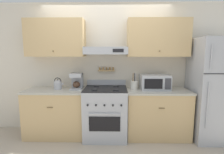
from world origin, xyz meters
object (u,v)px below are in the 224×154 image
(coffee_maker, at_px, (77,81))
(utensil_crock, at_px, (134,85))
(tea_kettle, at_px, (58,84))
(refrigerator, at_px, (214,89))
(stove_range, at_px, (106,112))
(microwave, at_px, (155,82))

(coffee_maker, height_order, utensil_crock, utensil_crock)
(utensil_crock, bearing_deg, tea_kettle, -180.00)
(refrigerator, bearing_deg, utensil_crock, 175.95)
(tea_kettle, bearing_deg, utensil_crock, 0.00)
(tea_kettle, xyz_separation_m, utensil_crock, (1.45, 0.00, -0.01))
(stove_range, xyz_separation_m, utensil_crock, (0.53, 0.09, 0.51))
(refrigerator, height_order, microwave, refrigerator)
(coffee_maker, bearing_deg, refrigerator, -2.97)
(stove_range, bearing_deg, tea_kettle, 174.64)
(stove_range, xyz_separation_m, tea_kettle, (-0.91, 0.09, 0.52))
(coffee_maker, relative_size, microwave, 0.56)
(utensil_crock, bearing_deg, stove_range, -170.88)
(tea_kettle, relative_size, utensil_crock, 0.71)
(refrigerator, distance_m, utensil_crock, 1.45)
(stove_range, distance_m, tea_kettle, 1.05)
(stove_range, height_order, microwave, microwave)
(utensil_crock, bearing_deg, refrigerator, -4.05)
(stove_range, distance_m, refrigerator, 2.03)
(refrigerator, xyz_separation_m, coffee_maker, (-2.53, 0.13, 0.13))
(microwave, bearing_deg, utensil_crock, -177.39)
(tea_kettle, relative_size, microwave, 0.41)
(tea_kettle, bearing_deg, refrigerator, -2.02)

